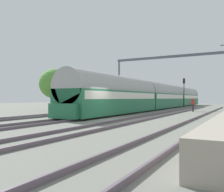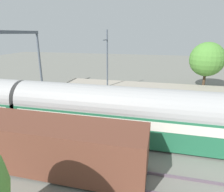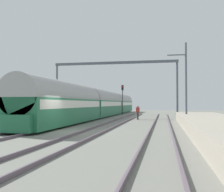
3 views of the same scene
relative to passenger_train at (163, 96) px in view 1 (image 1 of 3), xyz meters
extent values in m
plane|color=slate|center=(2.20, -21.90, -1.97)|extent=(120.00, 120.00, 0.00)
cube|color=#61515F|center=(-5.12, -21.90, -1.89)|extent=(0.08, 60.00, 0.16)
cube|color=#61515F|center=(-3.68, -21.90, -1.89)|extent=(0.08, 60.00, 0.16)
cube|color=#61515F|center=(-0.72, -21.90, -1.89)|extent=(0.08, 60.00, 0.16)
cube|color=#61515F|center=(0.72, -21.90, -1.89)|extent=(0.08, 60.00, 0.16)
cube|color=#61515F|center=(3.68, -21.90, -1.89)|extent=(0.08, 60.00, 0.16)
cube|color=#61515F|center=(5.12, -21.90, -1.89)|extent=(0.08, 60.00, 0.16)
cube|color=#61515F|center=(8.08, -21.90, -1.89)|extent=(0.08, 60.00, 0.16)
cube|color=#61515F|center=(9.51, -21.90, -1.89)|extent=(0.08, 60.00, 0.16)
cube|color=#236B47|center=(0.00, -16.31, -0.71)|extent=(2.90, 16.00, 2.20)
cube|color=silver|center=(0.00, -16.31, -0.08)|extent=(2.93, 15.36, 0.64)
cylinder|color=#A1A1A1|center=(0.00, -16.31, 0.59)|extent=(2.84, 16.00, 2.84)
cube|color=#236B47|center=(0.00, 0.04, -0.71)|extent=(2.90, 16.00, 2.20)
cube|color=silver|center=(0.00, 0.04, -0.08)|extent=(2.93, 15.36, 0.64)
cylinder|color=#A1A1A1|center=(0.00, 0.04, 0.59)|extent=(2.84, 16.00, 2.84)
cube|color=#236B47|center=(0.00, 16.39, -0.71)|extent=(2.90, 16.00, 2.20)
cube|color=silver|center=(0.00, 16.39, -0.08)|extent=(2.93, 15.36, 0.64)
cylinder|color=#A1A1A1|center=(0.00, 16.39, 0.59)|extent=(2.84, 16.00, 2.84)
cube|color=#236B47|center=(0.00, -24.56, -1.26)|extent=(2.40, 0.50, 1.10)
cube|color=brown|center=(-4.40, -12.02, -0.46)|extent=(2.80, 13.00, 2.70)
cube|color=black|center=(-4.40, -12.02, -1.76)|extent=(2.52, 11.96, 0.10)
cylinder|color=#292929|center=(5.93, -7.41, -1.55)|extent=(0.25, 0.25, 0.85)
cube|color=maroon|center=(5.93, -7.41, -0.80)|extent=(0.42, 0.47, 0.64)
sphere|color=tan|center=(5.93, -7.41, -0.36)|extent=(0.24, 0.24, 0.24)
cylinder|color=#2D2D33|center=(1.92, 6.44, 0.16)|extent=(0.14, 0.14, 4.27)
cube|color=black|center=(1.92, 6.44, 2.74)|extent=(0.36, 0.20, 0.90)
sphere|color=red|center=(1.92, 6.32, 2.89)|extent=(0.16, 0.16, 0.16)
cylinder|color=#525B67|center=(-6.40, -2.82, 1.78)|extent=(0.28, 0.28, 7.50)
cube|color=#525B67|center=(2.20, -2.82, 5.71)|extent=(17.60, 0.24, 0.36)
cylinder|color=#4C3826|center=(-10.66, -13.45, -0.92)|extent=(0.36, 0.36, 2.11)
sphere|color=#508E37|center=(-10.66, -13.45, 1.58)|extent=(3.86, 3.86, 3.86)
camera|label=1|loc=(11.51, -38.60, -0.32)|focal=39.84mm
camera|label=2|loc=(-13.21, -18.80, 5.58)|focal=31.79mm
camera|label=3|loc=(9.03, -39.21, -0.02)|focal=42.32mm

